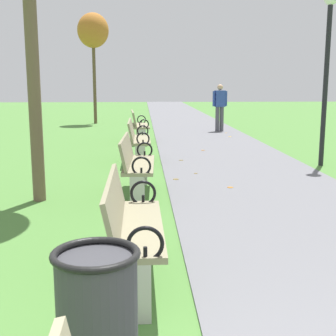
{
  "coord_description": "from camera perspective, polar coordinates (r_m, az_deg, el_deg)",
  "views": [
    {
      "loc": [
        -0.39,
        -0.77,
        1.71
      ],
      "look_at": [
        -0.05,
        5.47,
        0.55
      ],
      "focal_mm": 49.44,
      "sensor_mm": 36.0,
      "label": 1
    }
  ],
  "objects": [
    {
      "name": "paved_walkway",
      "position": [
        18.94,
        2.63,
        5.38
      ],
      "size": [
        3.02,
        44.0,
        0.02
      ],
      "primitive_type": "cube",
      "color": "slate",
      "rests_on": "ground"
    },
    {
      "name": "park_bench_2",
      "position": [
        4.06,
        -4.57,
        -7.13
      ],
      "size": [
        0.48,
        1.6,
        0.9
      ],
      "color": "gray",
      "rests_on": "ground"
    },
    {
      "name": "park_bench_3",
      "position": [
        7.05,
        -3.99,
        0.48
      ],
      "size": [
        0.53,
        1.62,
        0.9
      ],
      "color": "gray",
      "rests_on": "ground"
    },
    {
      "name": "park_bench_4",
      "position": [
        10.1,
        -3.76,
        3.53
      ],
      "size": [
        0.47,
        1.6,
        0.9
      ],
      "color": "gray",
      "rests_on": "ground"
    },
    {
      "name": "park_bench_5",
      "position": [
        13.4,
        -3.62,
        5.26
      ],
      "size": [
        0.55,
        1.62,
        0.9
      ],
      "color": "gray",
      "rests_on": "ground"
    },
    {
      "name": "tree_2",
      "position": [
        19.79,
        -9.23,
        16.26
      ],
      "size": [
        1.27,
        1.27,
        4.48
      ],
      "color": "brown",
      "rests_on": "ground"
    },
    {
      "name": "pedestrian_walking",
      "position": [
        16.32,
        6.4,
        7.72
      ],
      "size": [
        0.52,
        0.28,
        1.62
      ],
      "color": "#4C4C56",
      "rests_on": "paved_walkway"
    },
    {
      "name": "trash_bin",
      "position": [
        2.68,
        -8.68,
        -18.39
      ],
      "size": [
        0.48,
        0.48,
        0.84
      ],
      "color": "#38383D",
      "rests_on": "ground"
    },
    {
      "name": "lamp_post",
      "position": [
        10.04,
        19.07,
        13.38
      ],
      "size": [
        0.28,
        0.28,
        3.48
      ],
      "color": "black",
      "rests_on": "ground"
    },
    {
      "name": "scattered_leaves",
      "position": [
        7.62,
        0.67,
        -2.35
      ],
      "size": [
        4.94,
        15.09,
        0.02
      ],
      "color": "#AD6B23",
      "rests_on": "ground"
    }
  ]
}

